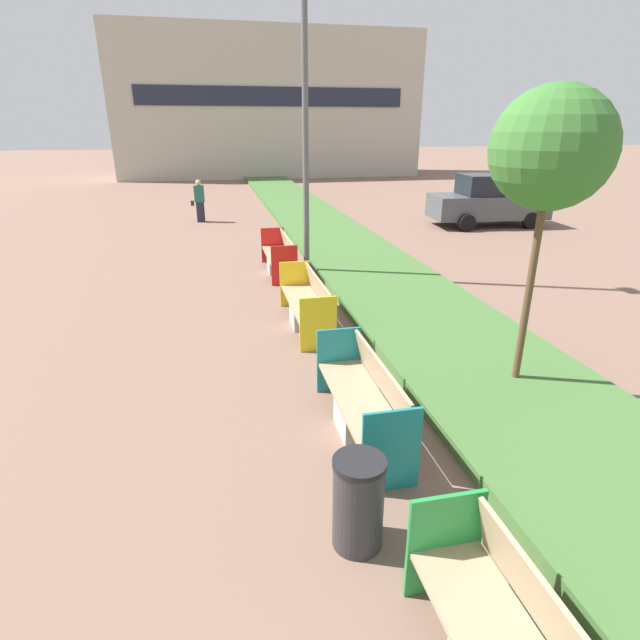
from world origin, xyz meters
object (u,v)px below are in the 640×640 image
Objects in this scene: bench_red_frame at (280,258)px; street_lamp_post at (305,61)px; bench_teal_frame at (363,405)px; litter_bin at (358,502)px; bench_yellow_frame at (307,306)px; pedestrian_walking at (199,201)px; sapling_tree_near at (552,150)px; parked_car_distant at (488,201)px.

bench_red_frame is 4.51m from street_lamp_post.
bench_red_frame is (0.00, 7.31, 0.00)m from bench_teal_frame.
litter_bin is (-0.56, -1.68, 0.08)m from bench_teal_frame.
bench_yellow_frame is 3.72m from bench_red_frame.
sapling_tree_near is at bearing -72.94° from pedestrian_walking.
sapling_tree_near reaches higher than litter_bin.
street_lamp_post is 6.70m from sapling_tree_near.
bench_teal_frame is 0.93× the size of bench_yellow_frame.
parked_car_distant is at bearing 54.95° from bench_teal_frame.
parked_car_distant is at bearing 45.06° from bench_yellow_frame.
sapling_tree_near is at bearing -69.98° from bench_red_frame.
street_lamp_post is at bearing 79.42° from bench_yellow_frame.
bench_red_frame is 1.41× the size of pedestrian_walking.
litter_bin is 0.22× the size of sapling_tree_near.
bench_teal_frame is 3.59m from bench_yellow_frame.
street_lamp_post is 2.21× the size of sapling_tree_near.
bench_yellow_frame is 5.54m from street_lamp_post.
pedestrian_walking is at bearing 168.34° from parked_car_distant.
bench_yellow_frame is 11.75m from pedestrian_walking.
pedestrian_walking is at bearing 94.96° from litter_bin.
bench_teal_frame is 3.82m from sapling_tree_near.
pedestrian_walking is at bearing 107.58° from street_lamp_post.
litter_bin is at bearing -93.57° from bench_red_frame.
bench_yellow_frame is 5.30m from litter_bin.
bench_red_frame is at bearing -145.93° from parked_car_distant.
street_lamp_post is (0.61, 3.26, 4.44)m from bench_yellow_frame.
parked_car_distant reaches higher than litter_bin.
pedestrian_walking is at bearing 99.92° from bench_yellow_frame.
street_lamp_post is at bearing -72.42° from pedestrian_walking.
bench_red_frame is at bearing -75.55° from pedestrian_walking.
bench_red_frame is 0.52× the size of parked_car_distant.
litter_bin is at bearing -118.59° from parked_car_distant.
bench_yellow_frame is at bearing 89.97° from bench_teal_frame.
bench_teal_frame and bench_yellow_frame have the same top height.
parked_car_distant is at bearing 33.62° from street_lamp_post.
bench_teal_frame is 1.37× the size of pedestrian_walking.
bench_red_frame reaches higher than litter_bin.
parked_car_distant is (6.03, 11.48, -2.33)m from sapling_tree_near.
bench_teal_frame is at bearing -166.27° from sapling_tree_near.
street_lamp_post is at bearing -36.93° from bench_red_frame.
bench_red_frame is 7.70m from sapling_tree_near.
street_lamp_post reaches higher than bench_red_frame.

